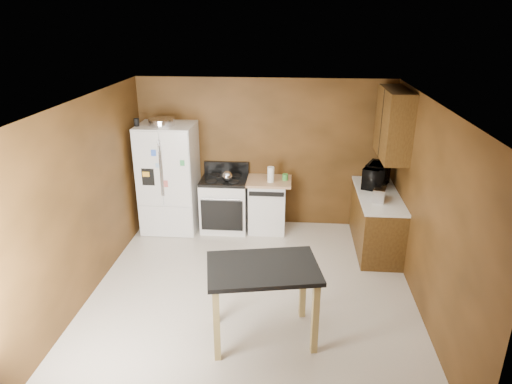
# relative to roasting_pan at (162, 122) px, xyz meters

# --- Properties ---
(floor) EXTENTS (4.50, 4.50, 0.00)m
(floor) POSITION_rel_roasting_pan_xyz_m (1.59, -1.83, -1.85)
(floor) COLOR beige
(floor) RESTS_ON ground
(ceiling) EXTENTS (4.50, 4.50, 0.00)m
(ceiling) POSITION_rel_roasting_pan_xyz_m (1.59, -1.83, 0.65)
(ceiling) COLOR white
(ceiling) RESTS_ON ground
(wall_back) EXTENTS (4.20, 0.00, 4.20)m
(wall_back) POSITION_rel_roasting_pan_xyz_m (1.59, 0.42, -0.60)
(wall_back) COLOR brown
(wall_back) RESTS_ON ground
(wall_front) EXTENTS (4.20, 0.00, 4.20)m
(wall_front) POSITION_rel_roasting_pan_xyz_m (1.59, -4.08, -0.60)
(wall_front) COLOR brown
(wall_front) RESTS_ON ground
(wall_left) EXTENTS (0.00, 4.50, 4.50)m
(wall_left) POSITION_rel_roasting_pan_xyz_m (-0.51, -1.83, -0.60)
(wall_left) COLOR brown
(wall_left) RESTS_ON ground
(wall_right) EXTENTS (0.00, 4.50, 4.50)m
(wall_right) POSITION_rel_roasting_pan_xyz_m (3.69, -1.83, -0.60)
(wall_right) COLOR brown
(wall_right) RESTS_ON ground
(roasting_pan) EXTENTS (0.41, 0.41, 0.10)m
(roasting_pan) POSITION_rel_roasting_pan_xyz_m (0.00, 0.00, 0.00)
(roasting_pan) COLOR silver
(roasting_pan) RESTS_ON refrigerator
(pen_cup) EXTENTS (0.08, 0.08, 0.12)m
(pen_cup) POSITION_rel_roasting_pan_xyz_m (-0.37, -0.10, 0.01)
(pen_cup) COLOR black
(pen_cup) RESTS_ON refrigerator
(kettle) EXTENTS (0.17, 0.17, 0.17)m
(kettle) POSITION_rel_roasting_pan_xyz_m (1.03, -0.03, -0.86)
(kettle) COLOR silver
(kettle) RESTS_ON gas_range
(paper_towel) EXTENTS (0.11, 0.11, 0.25)m
(paper_towel) POSITION_rel_roasting_pan_xyz_m (1.73, 0.02, -0.83)
(paper_towel) COLOR white
(paper_towel) RESTS_ON dishwasher
(green_canister) EXTENTS (0.12, 0.12, 0.10)m
(green_canister) POSITION_rel_roasting_pan_xyz_m (1.96, 0.14, -0.91)
(green_canister) COLOR green
(green_canister) RESTS_ON dishwasher
(toaster) EXTENTS (0.24, 0.30, 0.20)m
(toaster) POSITION_rel_roasting_pan_xyz_m (3.35, -0.66, -0.85)
(toaster) COLOR silver
(toaster) RESTS_ON right_cabinets
(microwave) EXTENTS (0.59, 0.68, 0.32)m
(microwave) POSITION_rel_roasting_pan_xyz_m (3.39, -0.04, -0.79)
(microwave) COLOR black
(microwave) RESTS_ON right_cabinets
(refrigerator) EXTENTS (0.90, 0.80, 1.80)m
(refrigerator) POSITION_rel_roasting_pan_xyz_m (0.04, 0.03, -0.95)
(refrigerator) COLOR white
(refrigerator) RESTS_ON ground
(gas_range) EXTENTS (0.76, 0.68, 1.10)m
(gas_range) POSITION_rel_roasting_pan_xyz_m (0.95, 0.09, -1.39)
(gas_range) COLOR white
(gas_range) RESTS_ON ground
(dishwasher) EXTENTS (0.78, 0.63, 0.89)m
(dishwasher) POSITION_rel_roasting_pan_xyz_m (1.67, 0.12, -1.40)
(dishwasher) COLOR white
(dishwasher) RESTS_ON ground
(right_cabinets) EXTENTS (0.63, 1.58, 2.45)m
(right_cabinets) POSITION_rel_roasting_pan_xyz_m (3.43, -0.35, -0.94)
(right_cabinets) COLOR brown
(right_cabinets) RESTS_ON ground
(island) EXTENTS (1.33, 1.01, 0.91)m
(island) POSITION_rel_roasting_pan_xyz_m (1.80, -2.68, -1.09)
(island) COLOR black
(island) RESTS_ON ground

